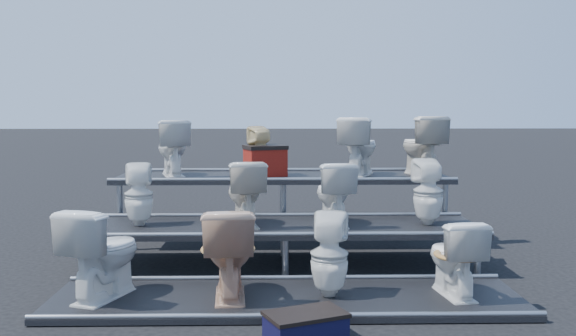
{
  "coord_description": "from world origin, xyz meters",
  "views": [
    {
      "loc": [
        -0.11,
        -6.89,
        1.77
      ],
      "look_at": [
        0.04,
        0.1,
        1.07
      ],
      "focal_mm": 40.0,
      "sensor_mm": 36.0,
      "label": 1
    }
  ],
  "objects_px": {
    "toilet_0": "(103,252)",
    "toilet_9": "(260,151)",
    "toilet_11": "(421,146)",
    "toilet_1": "(229,252)",
    "toilet_7": "(428,192)",
    "toilet_4": "(139,195)",
    "toilet_6": "(333,193)",
    "red_crate": "(265,162)",
    "toilet_8": "(172,148)",
    "toilet_5": "(245,193)",
    "toilet_10": "(359,146)",
    "step_stool": "(306,329)",
    "toilet_3": "(454,257)",
    "toilet_2": "(329,255)"
  },
  "relations": [
    {
      "from": "toilet_0",
      "to": "toilet_5",
      "type": "distance_m",
      "value": 1.8
    },
    {
      "from": "toilet_0",
      "to": "toilet_7",
      "type": "xyz_separation_m",
      "value": [
        3.2,
        1.3,
        0.35
      ]
    },
    {
      "from": "toilet_4",
      "to": "toilet_9",
      "type": "bearing_deg",
      "value": -145.54
    },
    {
      "from": "toilet_6",
      "to": "toilet_10",
      "type": "height_order",
      "value": "toilet_10"
    },
    {
      "from": "toilet_6",
      "to": "step_stool",
      "type": "height_order",
      "value": "toilet_6"
    },
    {
      "from": "toilet_7",
      "to": "toilet_9",
      "type": "height_order",
      "value": "toilet_9"
    },
    {
      "from": "toilet_11",
      "to": "red_crate",
      "type": "xyz_separation_m",
      "value": [
        -2.01,
        -0.05,
        -0.21
      ]
    },
    {
      "from": "toilet_6",
      "to": "toilet_9",
      "type": "bearing_deg",
      "value": -64.94
    },
    {
      "from": "step_stool",
      "to": "toilet_0",
      "type": "bearing_deg",
      "value": 127.6
    },
    {
      "from": "toilet_0",
      "to": "toilet_5",
      "type": "xyz_separation_m",
      "value": [
        1.2,
        1.3,
        0.35
      ]
    },
    {
      "from": "toilet_5",
      "to": "step_stool",
      "type": "bearing_deg",
      "value": 92.94
    },
    {
      "from": "toilet_4",
      "to": "toilet_9",
      "type": "height_order",
      "value": "toilet_9"
    },
    {
      "from": "toilet_9",
      "to": "toilet_11",
      "type": "height_order",
      "value": "toilet_11"
    },
    {
      "from": "toilet_4",
      "to": "red_crate",
      "type": "relative_size",
      "value": 1.43
    },
    {
      "from": "toilet_5",
      "to": "toilet_11",
      "type": "height_order",
      "value": "toilet_11"
    },
    {
      "from": "toilet_0",
      "to": "toilet_11",
      "type": "bearing_deg",
      "value": -122.34
    },
    {
      "from": "toilet_6",
      "to": "toilet_11",
      "type": "relative_size",
      "value": 0.91
    },
    {
      "from": "toilet_1",
      "to": "step_stool",
      "type": "bearing_deg",
      "value": 119.51
    },
    {
      "from": "toilet_2",
      "to": "toilet_8",
      "type": "relative_size",
      "value": 1.05
    },
    {
      "from": "toilet_3",
      "to": "toilet_4",
      "type": "bearing_deg",
      "value": -30.13
    },
    {
      "from": "toilet_10",
      "to": "toilet_5",
      "type": "bearing_deg",
      "value": 63.81
    },
    {
      "from": "toilet_2",
      "to": "step_stool",
      "type": "xyz_separation_m",
      "value": [
        -0.26,
        -0.97,
        -0.33
      ]
    },
    {
      "from": "toilet_6",
      "to": "red_crate",
      "type": "xyz_separation_m",
      "value": [
        -0.76,
        1.25,
        0.22
      ]
    },
    {
      "from": "toilet_7",
      "to": "toilet_9",
      "type": "distance_m",
      "value": 2.29
    },
    {
      "from": "toilet_3",
      "to": "toilet_10",
      "type": "bearing_deg",
      "value": -85.95
    },
    {
      "from": "toilet_6",
      "to": "toilet_9",
      "type": "height_order",
      "value": "toilet_9"
    },
    {
      "from": "toilet_6",
      "to": "toilet_9",
      "type": "xyz_separation_m",
      "value": [
        -0.82,
        1.3,
        0.37
      ]
    },
    {
      "from": "toilet_0",
      "to": "toilet_3",
      "type": "relative_size",
      "value": 1.17
    },
    {
      "from": "toilet_3",
      "to": "toilet_9",
      "type": "bearing_deg",
      "value": -62.73
    },
    {
      "from": "toilet_1",
      "to": "toilet_6",
      "type": "height_order",
      "value": "toilet_6"
    },
    {
      "from": "toilet_3",
      "to": "toilet_9",
      "type": "xyz_separation_m",
      "value": [
        -1.78,
        2.6,
        0.77
      ]
    },
    {
      "from": "toilet_11",
      "to": "toilet_1",
      "type": "bearing_deg",
      "value": 35.96
    },
    {
      "from": "toilet_5",
      "to": "toilet_6",
      "type": "height_order",
      "value": "toilet_5"
    },
    {
      "from": "toilet_5",
      "to": "toilet_9",
      "type": "distance_m",
      "value": 1.36
    },
    {
      "from": "toilet_8",
      "to": "toilet_5",
      "type": "bearing_deg",
      "value": 111.06
    },
    {
      "from": "toilet_0",
      "to": "toilet_9",
      "type": "distance_m",
      "value": 3.01
    },
    {
      "from": "red_crate",
      "to": "toilet_2",
      "type": "bearing_deg",
      "value": -95.65
    },
    {
      "from": "toilet_2",
      "to": "toilet_5",
      "type": "relative_size",
      "value": 1.06
    },
    {
      "from": "toilet_0",
      "to": "toilet_11",
      "type": "distance_m",
      "value": 4.36
    },
    {
      "from": "toilet_8",
      "to": "toilet_4",
      "type": "bearing_deg",
      "value": 66.86
    },
    {
      "from": "toilet_5",
      "to": "toilet_6",
      "type": "relative_size",
      "value": 1.02
    },
    {
      "from": "red_crate",
      "to": "step_stool",
      "type": "distance_m",
      "value": 3.66
    },
    {
      "from": "toilet_2",
      "to": "toilet_4",
      "type": "xyz_separation_m",
      "value": [
        -1.95,
        1.3,
        0.36
      ]
    },
    {
      "from": "toilet_10",
      "to": "toilet_6",
      "type": "bearing_deg",
      "value": 92.19
    },
    {
      "from": "toilet_4",
      "to": "toilet_9",
      "type": "xyz_separation_m",
      "value": [
        1.29,
        1.3,
        0.38
      ]
    },
    {
      "from": "toilet_0",
      "to": "toilet_2",
      "type": "relative_size",
      "value": 1.09
    },
    {
      "from": "toilet_7",
      "to": "step_stool",
      "type": "relative_size",
      "value": 1.28
    },
    {
      "from": "toilet_3",
      "to": "red_crate",
      "type": "bearing_deg",
      "value": -63.15
    },
    {
      "from": "toilet_7",
      "to": "toilet_9",
      "type": "bearing_deg",
      "value": -39.33
    },
    {
      "from": "toilet_0",
      "to": "toilet_9",
      "type": "height_order",
      "value": "toilet_9"
    }
  ]
}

